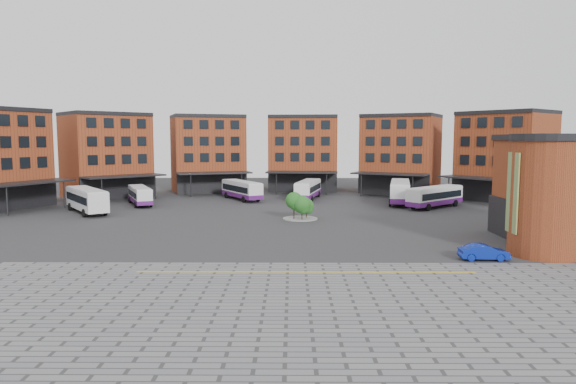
{
  "coord_description": "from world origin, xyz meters",
  "views": [
    {
      "loc": [
        0.92,
        -52.37,
        10.23
      ],
      "look_at": [
        0.49,
        6.79,
        4.0
      ],
      "focal_mm": 32.0,
      "sensor_mm": 36.0,
      "label": 1
    }
  ],
  "objects_px": {
    "tree_island": "(301,205)",
    "bus_b": "(140,195)",
    "bus_e": "(400,191)",
    "bus_f": "(435,196)",
    "bus_c": "(242,190)",
    "bus_a": "(87,198)",
    "blue_car": "(484,252)",
    "bus_d": "(308,189)"
  },
  "relations": [
    {
      "from": "bus_a",
      "to": "bus_d",
      "type": "relative_size",
      "value": 0.98
    },
    {
      "from": "bus_e",
      "to": "bus_f",
      "type": "height_order",
      "value": "bus_e"
    },
    {
      "from": "bus_c",
      "to": "bus_e",
      "type": "relative_size",
      "value": 0.85
    },
    {
      "from": "bus_e",
      "to": "blue_car",
      "type": "distance_m",
      "value": 37.66
    },
    {
      "from": "bus_b",
      "to": "bus_e",
      "type": "distance_m",
      "value": 40.39
    },
    {
      "from": "bus_a",
      "to": "bus_c",
      "type": "xyz_separation_m",
      "value": [
        19.81,
        15.09,
        -0.29
      ]
    },
    {
      "from": "tree_island",
      "to": "bus_c",
      "type": "bearing_deg",
      "value": 114.54
    },
    {
      "from": "bus_d",
      "to": "bus_e",
      "type": "relative_size",
      "value": 0.89
    },
    {
      "from": "bus_c",
      "to": "bus_a",
      "type": "bearing_deg",
      "value": -172.59
    },
    {
      "from": "blue_car",
      "to": "bus_e",
      "type": "bearing_deg",
      "value": -0.09
    },
    {
      "from": "tree_island",
      "to": "bus_b",
      "type": "distance_m",
      "value": 28.24
    },
    {
      "from": "tree_island",
      "to": "bus_c",
      "type": "distance_m",
      "value": 22.82
    },
    {
      "from": "bus_a",
      "to": "bus_d",
      "type": "bearing_deg",
      "value": -8.78
    },
    {
      "from": "bus_b",
      "to": "blue_car",
      "type": "relative_size",
      "value": 2.44
    },
    {
      "from": "bus_b",
      "to": "bus_c",
      "type": "distance_m",
      "value": 16.39
    },
    {
      "from": "bus_e",
      "to": "blue_car",
      "type": "bearing_deg",
      "value": -79.23
    },
    {
      "from": "bus_f",
      "to": "bus_c",
      "type": "bearing_deg",
      "value": -149.63
    },
    {
      "from": "tree_island",
      "to": "bus_b",
      "type": "height_order",
      "value": "tree_island"
    },
    {
      "from": "bus_f",
      "to": "bus_e",
      "type": "bearing_deg",
      "value": 177.7
    },
    {
      "from": "bus_b",
      "to": "bus_f",
      "type": "xyz_separation_m",
      "value": [
        44.43,
        -2.91,
        0.18
      ]
    },
    {
      "from": "bus_c",
      "to": "blue_car",
      "type": "xyz_separation_m",
      "value": [
        24.52,
        -42.19,
        -1.02
      ]
    },
    {
      "from": "bus_c",
      "to": "bus_f",
      "type": "relative_size",
      "value": 1.09
    },
    {
      "from": "bus_a",
      "to": "bus_c",
      "type": "relative_size",
      "value": 1.02
    },
    {
      "from": "bus_f",
      "to": "blue_car",
      "type": "height_order",
      "value": "bus_f"
    },
    {
      "from": "bus_d",
      "to": "bus_e",
      "type": "height_order",
      "value": "bus_e"
    },
    {
      "from": "bus_a",
      "to": "bus_c",
      "type": "height_order",
      "value": "bus_a"
    },
    {
      "from": "bus_a",
      "to": "bus_f",
      "type": "xyz_separation_m",
      "value": [
        49.25,
        5.54,
        -0.29
      ]
    },
    {
      "from": "bus_a",
      "to": "bus_b",
      "type": "distance_m",
      "value": 9.74
    },
    {
      "from": "bus_c",
      "to": "bus_e",
      "type": "height_order",
      "value": "bus_e"
    },
    {
      "from": "tree_island",
      "to": "bus_e",
      "type": "bearing_deg",
      "value": 45.57
    },
    {
      "from": "bus_c",
      "to": "bus_f",
      "type": "xyz_separation_m",
      "value": [
        29.44,
        -9.56,
        -0.0
      ]
    },
    {
      "from": "bus_a",
      "to": "tree_island",
      "type": "bearing_deg",
      "value": -47.04
    },
    {
      "from": "bus_e",
      "to": "tree_island",
      "type": "bearing_deg",
      "value": -122.4
    },
    {
      "from": "tree_island",
      "to": "bus_b",
      "type": "xyz_separation_m",
      "value": [
        -24.46,
        14.11,
        -0.3
      ]
    },
    {
      "from": "tree_island",
      "to": "bus_f",
      "type": "height_order",
      "value": "tree_island"
    },
    {
      "from": "tree_island",
      "to": "bus_a",
      "type": "bearing_deg",
      "value": 169.05
    },
    {
      "from": "tree_island",
      "to": "blue_car",
      "type": "relative_size",
      "value": 1.07
    },
    {
      "from": "bus_c",
      "to": "bus_e",
      "type": "bearing_deg",
      "value": -40.11
    },
    {
      "from": "bus_e",
      "to": "blue_car",
      "type": "relative_size",
      "value": 3.12
    },
    {
      "from": "bus_b",
      "to": "bus_c",
      "type": "bearing_deg",
      "value": -0.82
    },
    {
      "from": "bus_b",
      "to": "bus_c",
      "type": "relative_size",
      "value": 0.92
    },
    {
      "from": "bus_b",
      "to": "blue_car",
      "type": "bearing_deg",
      "value": -66.73
    }
  ]
}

